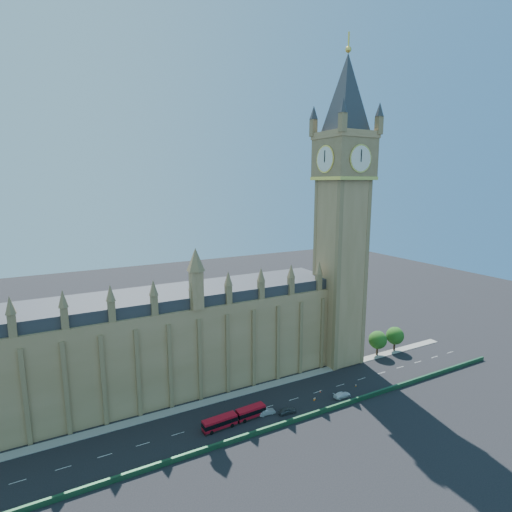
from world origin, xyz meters
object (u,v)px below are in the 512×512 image
red_bus (235,418)px  car_silver (267,412)px  car_grey (287,410)px  car_white (342,395)px

red_bus → car_silver: red_bus is taller
red_bus → car_grey: size_ratio=3.63×
red_bus → car_silver: 8.69m
car_white → red_bus: bearing=87.1°
car_grey → red_bus: bearing=83.5°
car_grey → car_white: car_grey is taller
car_grey → car_silver: car_grey is taller
car_grey → car_silver: (-4.75, 1.95, -0.05)m
car_grey → car_white: bearing=-88.3°
red_bus → car_silver: (8.65, -0.44, -0.74)m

